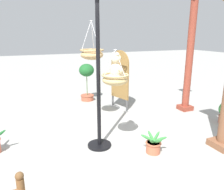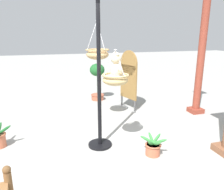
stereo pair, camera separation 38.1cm
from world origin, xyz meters
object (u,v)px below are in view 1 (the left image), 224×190
teddy_bear (116,67)px  potted_plant_tall_leafy (153,145)px  display_pole_central (99,103)px  greenhouse_pillar_right (190,55)px  hanging_basket_with_teddy (115,79)px  potted_plant_flowering_red (87,78)px  hanging_basket_left_high (92,54)px  display_sign_board (120,75)px

teddy_bear → potted_plant_tall_leafy: 1.50m
display_pole_central → greenhouse_pillar_right: size_ratio=0.86×
hanging_basket_with_teddy → potted_plant_tall_leafy: size_ratio=1.32×
potted_plant_flowering_red → potted_plant_tall_leafy: size_ratio=2.52×
hanging_basket_with_teddy → potted_plant_flowering_red: size_ratio=0.52×
hanging_basket_left_high → potted_plant_tall_leafy: size_ratio=1.76×
display_pole_central → greenhouse_pillar_right: (-1.03, 2.88, 0.64)m
display_pole_central → potted_plant_flowering_red: 3.03m
teddy_bear → potted_plant_tall_leafy: bearing=49.8°
teddy_bear → display_sign_board: bearing=153.6°
hanging_basket_with_teddy → potted_plant_tall_leafy: 1.34m
greenhouse_pillar_right → display_pole_central: bearing=-70.3°
greenhouse_pillar_right → potted_plant_tall_leafy: greenhouse_pillar_right is taller
potted_plant_tall_leafy → display_sign_board: (-2.46, 0.48, 0.80)m
greenhouse_pillar_right → potted_plant_flowering_red: bearing=-130.7°
hanging_basket_with_teddy → greenhouse_pillar_right: 2.89m
hanging_basket_left_high → display_sign_board: (-0.85, 1.06, -0.67)m
hanging_basket_with_teddy → greenhouse_pillar_right: size_ratio=0.20×
hanging_basket_left_high → potted_plant_flowering_red: (-1.94, 0.44, -0.91)m
display_pole_central → potted_plant_flowering_red: bearing=167.5°
hanging_basket_with_teddy → teddy_bear: bearing=90.0°
teddy_bear → greenhouse_pillar_right: bearing=114.4°
greenhouse_pillar_right → teddy_bear: bearing=-65.6°
teddy_bear → potted_plant_flowering_red: size_ratio=0.39×
teddy_bear → display_sign_board: 2.32m
teddy_bear → greenhouse_pillar_right: 2.87m
display_pole_central → hanging_basket_left_high: 1.29m
greenhouse_pillar_right → display_sign_board: size_ratio=1.91×
greenhouse_pillar_right → potted_plant_tall_leafy: size_ratio=6.74×
hanging_basket_left_high → greenhouse_pillar_right: size_ratio=0.26×
display_sign_board → hanging_basket_left_high: bearing=-51.1°
display_pole_central → hanging_basket_with_teddy: 0.53m
teddy_bear → display_pole_central: bearing=-118.8°
hanging_basket_left_high → potted_plant_tall_leafy: bearing=19.8°
greenhouse_pillar_right → potted_plant_flowering_red: (-1.92, -2.23, -0.79)m
potted_plant_flowering_red → display_sign_board: size_ratio=0.71×
potted_plant_flowering_red → potted_plant_tall_leafy: 3.59m
display_sign_board → greenhouse_pillar_right: bearing=62.5°
teddy_bear → display_sign_board: (-2.02, 1.00, -0.53)m
display_pole_central → display_sign_board: (-1.87, 1.28, 0.11)m
hanging_basket_with_teddy → display_sign_board: bearing=153.1°
display_pole_central → hanging_basket_left_high: bearing=167.9°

